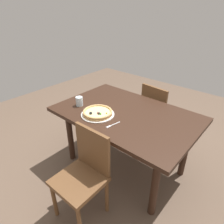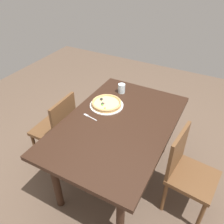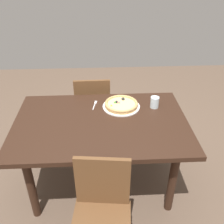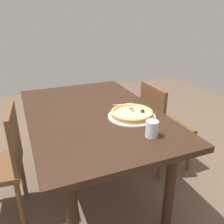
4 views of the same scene
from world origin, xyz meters
The scene contains 8 objects.
ground_plane centered at (0.00, 0.00, 0.00)m, with size 6.00×6.00×0.00m, color brown.
dining_table centered at (0.00, 0.00, 0.66)m, with size 1.49×0.98×0.75m.
chair_near centered at (-0.01, -0.70, 0.47)m, with size 0.44×0.44×0.87m.
chair_far centered at (-0.09, 0.70, 0.47)m, with size 0.41×0.41×0.87m.
plate centered at (0.20, 0.23, 0.76)m, with size 0.35×0.35×0.01m, color white.
pizza centered at (0.19, 0.23, 0.78)m, with size 0.31×0.31×0.05m.
fork centered at (-0.05, 0.29, 0.75)m, with size 0.05×0.17×0.00m.
drinking_glass centered at (0.50, 0.21, 0.80)m, with size 0.08×0.08×0.10m, color silver.
Camera 3 is at (-0.00, -1.81, 2.00)m, focal length 40.90 mm.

